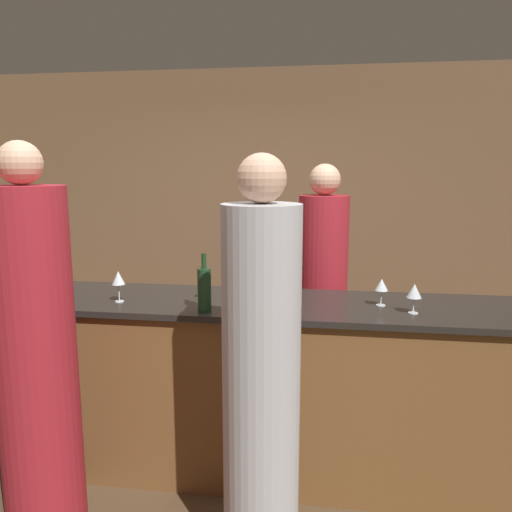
{
  "coord_description": "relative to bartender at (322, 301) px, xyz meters",
  "views": [
    {
      "loc": [
        0.68,
        -2.79,
        1.83
      ],
      "look_at": [
        0.26,
        0.1,
        1.31
      ],
      "focal_mm": 35.0,
      "sensor_mm": 36.0,
      "label": 1
    }
  ],
  "objects": [
    {
      "name": "wine_glass_4",
      "position": [
        -1.66,
        -0.97,
        0.32
      ],
      "size": [
        0.08,
        0.08,
        0.16
      ],
      "color": "silver",
      "rests_on": "bar_counter"
    },
    {
      "name": "wine_glass_1",
      "position": [
        -0.69,
        -0.79,
        0.31
      ],
      "size": [
        0.06,
        0.06,
        0.15
      ],
      "color": "silver",
      "rests_on": "bar_counter"
    },
    {
      "name": "back_wall",
      "position": [
        -0.65,
        1.47,
        0.53
      ],
      "size": [
        8.0,
        0.06,
        2.8
      ],
      "color": "brown",
      "rests_on": "ground_plane"
    },
    {
      "name": "bar_counter",
      "position": [
        -0.65,
        -0.8,
        -0.33
      ],
      "size": [
        3.59,
        0.69,
        1.06
      ],
      "color": "brown",
      "rests_on": "ground_plane"
    },
    {
      "name": "guest_2",
      "position": [
        -1.33,
        -1.52,
        0.04
      ],
      "size": [
        0.38,
        0.38,
        1.95
      ],
      "color": "maroon",
      "rests_on": "ground_plane"
    },
    {
      "name": "ground_plane",
      "position": [
        -0.65,
        -0.8,
        -0.87
      ],
      "size": [
        14.0,
        14.0,
        0.0
      ],
      "primitive_type": "plane",
      "color": "#4C3823"
    },
    {
      "name": "wine_glass_5",
      "position": [
        -1.16,
        -0.93,
        0.34
      ],
      "size": [
        0.07,
        0.07,
        0.18
      ],
      "color": "silver",
      "rests_on": "bar_counter"
    },
    {
      "name": "bartender",
      "position": [
        0.0,
        0.0,
        0.0
      ],
      "size": [
        0.36,
        0.36,
        1.86
      ],
      "rotation": [
        0.0,
        0.0,
        3.14
      ],
      "color": "maroon",
      "rests_on": "ground_plane"
    },
    {
      "name": "wine_glass_2",
      "position": [
        0.49,
        -0.92,
        0.32
      ],
      "size": [
        0.08,
        0.08,
        0.16
      ],
      "color": "silver",
      "rests_on": "bar_counter"
    },
    {
      "name": "wine_glass_3",
      "position": [
        0.34,
        -0.79,
        0.32
      ],
      "size": [
        0.07,
        0.07,
        0.16
      ],
      "color": "silver",
      "rests_on": "bar_counter"
    },
    {
      "name": "wine_bottle_0",
      "position": [
        -0.62,
        -1.05,
        0.32
      ],
      "size": [
        0.07,
        0.07,
        0.32
      ],
      "color": "#19381E",
      "rests_on": "bar_counter"
    },
    {
      "name": "guest_0",
      "position": [
        -0.25,
        -1.52,
        0.02
      ],
      "size": [
        0.35,
        0.35,
        1.89
      ],
      "color": "#B2B2B7",
      "rests_on": "ground_plane"
    }
  ]
}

